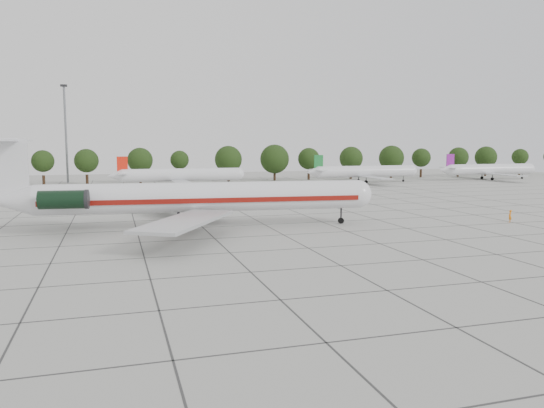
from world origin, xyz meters
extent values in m
plane|color=#A7A7A0|center=(0.00, 0.00, 0.00)|extent=(260.00, 260.00, 0.00)
cube|color=#383838|center=(0.00, 15.00, 0.01)|extent=(170.00, 170.00, 0.02)
cylinder|color=silver|center=(-7.69, 7.73, 3.85)|extent=(39.79, 7.43, 3.63)
sphere|color=silver|center=(12.03, 5.82, 3.85)|extent=(3.63, 3.63, 3.63)
cone|color=silver|center=(-30.15, 9.91, 3.85)|extent=(5.83, 4.15, 3.63)
cube|color=maroon|center=(-7.51, 9.56, 3.58)|extent=(38.35, 3.78, 0.61)
cube|color=maroon|center=(-7.87, 5.90, 3.58)|extent=(38.35, 3.78, 0.61)
cube|color=#B7BABC|center=(-9.47, 17.86, 2.37)|extent=(10.28, 17.25, 0.33)
cube|color=#B7BABC|center=(-11.38, -1.86, 2.37)|extent=(12.75, 16.79, 0.33)
cube|color=black|center=(-23.34, 11.73, 4.18)|extent=(2.55, 1.66, 0.28)
cylinder|color=black|center=(-23.26, 12.50, 4.18)|extent=(5.46, 2.59, 2.09)
cube|color=black|center=(-23.81, 6.80, 4.18)|extent=(2.55, 1.66, 0.28)
cylinder|color=black|center=(-23.89, 6.04, 4.18)|extent=(5.46, 2.59, 2.09)
cube|color=silver|center=(-29.60, 9.85, 7.70)|extent=(3.54, 0.65, 6.60)
cube|color=silver|center=(-30.37, 9.93, 10.79)|extent=(4.56, 13.46, 0.24)
cylinder|color=black|center=(9.84, 6.03, 1.05)|extent=(0.24, 0.24, 2.09)
cylinder|color=black|center=(9.84, 6.03, 0.39)|extent=(0.80, 0.38, 0.77)
cylinder|color=black|center=(-10.70, 10.90, 1.43)|extent=(0.29, 0.29, 1.98)
cylinder|color=black|center=(-10.70, 10.90, 0.55)|extent=(1.16, 0.76, 1.10)
cylinder|color=black|center=(-11.25, 5.20, 1.43)|extent=(0.29, 0.29, 1.98)
cylinder|color=black|center=(-11.25, 5.20, 0.55)|extent=(1.16, 0.76, 1.10)
imported|color=orange|center=(31.84, 0.69, 0.82)|extent=(0.70, 0.69, 1.63)
cylinder|color=silver|center=(-3.00, 68.76, 3.00)|extent=(27.20, 3.00, 3.00)
cube|color=#B7BABC|center=(-4.00, 68.76, 1.80)|extent=(3.50, 27.20, 0.25)
cube|color=red|center=(-16.44, 68.76, 5.60)|extent=(2.40, 0.25, 3.60)
cylinder|color=black|center=(-4.00, 70.96, 0.40)|extent=(0.80, 0.45, 0.80)
cylinder|color=black|center=(-4.00, 66.56, 0.40)|extent=(0.80, 0.45, 0.80)
cylinder|color=silver|center=(45.52, 69.95, 3.00)|extent=(27.20, 3.00, 3.00)
cube|color=#B7BABC|center=(44.52, 69.95, 1.80)|extent=(3.50, 27.20, 0.25)
cube|color=#1A7631|center=(32.08, 69.95, 5.60)|extent=(2.40, 0.25, 3.60)
cylinder|color=black|center=(44.52, 72.15, 0.40)|extent=(0.80, 0.45, 0.80)
cylinder|color=black|center=(44.52, 67.75, 0.40)|extent=(0.80, 0.45, 0.80)
cylinder|color=silver|center=(85.01, 70.33, 3.00)|extent=(27.20, 3.00, 3.00)
cube|color=#B7BABC|center=(84.01, 70.33, 1.80)|extent=(3.50, 27.20, 0.25)
cube|color=#8D1B96|center=(71.57, 70.33, 5.60)|extent=(2.40, 0.25, 3.60)
cylinder|color=black|center=(84.01, 72.53, 0.40)|extent=(0.80, 0.45, 0.80)
cylinder|color=black|center=(84.01, 68.13, 0.40)|extent=(0.80, 0.45, 0.80)
cylinder|color=#332114|center=(-35.07, 85.00, 1.25)|extent=(0.70, 0.70, 2.50)
sphere|color=black|center=(-35.07, 85.00, 6.00)|extent=(5.43, 5.43, 5.43)
cylinder|color=#332114|center=(-24.88, 85.00, 1.25)|extent=(0.70, 0.70, 2.50)
sphere|color=black|center=(-24.88, 85.00, 6.00)|extent=(5.99, 5.99, 5.99)
cylinder|color=#332114|center=(-11.69, 85.00, 1.25)|extent=(0.70, 0.70, 2.50)
sphere|color=black|center=(-11.69, 85.00, 6.00)|extent=(6.50, 6.50, 6.50)
cylinder|color=#332114|center=(-1.50, 85.00, 1.25)|extent=(0.70, 0.70, 2.50)
sphere|color=black|center=(-1.50, 85.00, 6.00)|extent=(4.93, 4.93, 4.93)
cylinder|color=#332114|center=(11.69, 85.00, 1.25)|extent=(0.70, 0.70, 2.50)
sphere|color=black|center=(11.69, 85.00, 6.00)|extent=(7.40, 7.40, 7.40)
cylinder|color=#332114|center=(24.88, 85.00, 1.25)|extent=(0.70, 0.70, 2.50)
sphere|color=black|center=(24.88, 85.00, 6.00)|extent=(8.08, 8.08, 8.08)
cylinder|color=#332114|center=(35.07, 85.00, 1.25)|extent=(0.70, 0.70, 2.50)
sphere|color=black|center=(35.07, 85.00, 6.00)|extent=(6.17, 6.17, 6.17)
cylinder|color=#332114|center=(48.26, 85.00, 1.25)|extent=(0.70, 0.70, 2.50)
sphere|color=black|center=(48.26, 85.00, 6.00)|extent=(6.82, 6.82, 6.82)
cylinder|color=#332114|center=(61.45, 85.00, 1.25)|extent=(0.70, 0.70, 2.50)
sphere|color=black|center=(61.45, 85.00, 6.00)|extent=(7.44, 7.44, 7.44)
cylinder|color=#332114|center=(71.64, 85.00, 1.25)|extent=(0.70, 0.70, 2.50)
sphere|color=black|center=(71.64, 85.00, 6.00)|extent=(5.66, 5.66, 5.66)
cylinder|color=#332114|center=(84.83, 85.00, 1.25)|extent=(0.70, 0.70, 2.50)
sphere|color=black|center=(84.83, 85.00, 6.00)|extent=(6.25, 6.25, 6.25)
cylinder|color=#332114|center=(95.02, 85.00, 1.25)|extent=(0.70, 0.70, 2.50)
sphere|color=black|center=(95.02, 85.00, 6.00)|extent=(6.79, 6.79, 6.79)
cylinder|color=#332114|center=(108.21, 85.00, 1.25)|extent=(0.70, 0.70, 2.50)
sphere|color=black|center=(108.21, 85.00, 6.00)|extent=(5.16, 5.16, 5.16)
cylinder|color=slate|center=(-30.00, 92.00, 12.50)|extent=(0.56, 0.56, 25.00)
cube|color=black|center=(-30.00, 92.00, 25.20)|extent=(1.60, 1.60, 0.50)
camera|label=1|loc=(-18.47, -56.94, 10.49)|focal=35.00mm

